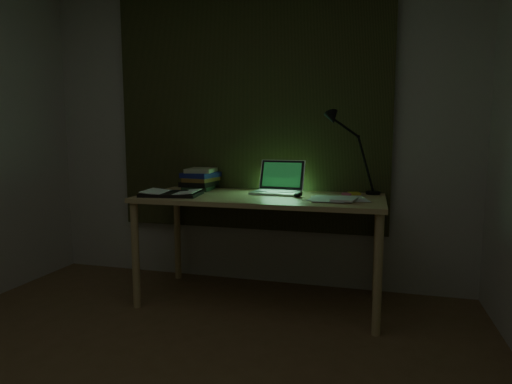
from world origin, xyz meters
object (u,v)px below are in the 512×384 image
at_px(desk, 260,250).
at_px(laptop, 276,177).
at_px(loose_papers, 337,199).
at_px(desk_lamp, 374,156).
at_px(book_stack, 200,179).
at_px(open_textbook, 172,193).

distance_m(desk, laptop, 0.54).
bearing_deg(loose_papers, desk_lamp, 59.02).
xyz_separation_m(laptop, desk_lamp, (0.69, 0.16, 0.16)).
bearing_deg(laptop, book_stack, 177.02).
distance_m(desk, book_stack, 0.76).
bearing_deg(desk_lamp, desk, -165.99).
xyz_separation_m(desk, desk_lamp, (0.77, 0.30, 0.67)).
bearing_deg(open_textbook, book_stack, 71.91).
bearing_deg(laptop, desk_lamp, 16.95).
bearing_deg(book_stack, open_textbook, -100.75).
relative_size(book_stack, desk_lamp, 0.48).
distance_m(desk, loose_papers, 0.67).
height_order(desk, book_stack, book_stack).
xyz_separation_m(laptop, open_textbook, (-0.70, -0.29, -0.11)).
height_order(open_textbook, loose_papers, open_textbook).
xyz_separation_m(book_stack, loose_papers, (1.08, -0.30, -0.08)).
bearing_deg(laptop, loose_papers, -22.08).
bearing_deg(open_textbook, desk_lamp, 10.48).
height_order(laptop, desk_lamp, desk_lamp).
height_order(laptop, book_stack, laptop).
xyz_separation_m(desk, loose_papers, (0.54, -0.08, 0.40)).
bearing_deg(desk, book_stack, 158.18).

